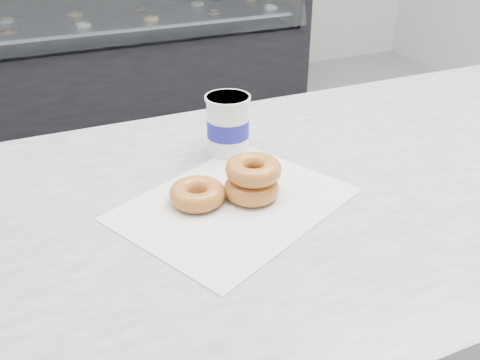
{
  "coord_description": "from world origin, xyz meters",
  "views": [
    {
      "loc": [
        -0.62,
        -1.26,
        1.35
      ],
      "look_at": [
        -0.32,
        -0.58,
        0.92
      ],
      "focal_mm": 40.0,
      "sensor_mm": 36.0,
      "label": 1
    }
  ],
  "objects_px": {
    "donut_single": "(197,194)",
    "donut_stack": "(253,179)",
    "display_case": "(114,34)",
    "coffee_cup": "(228,124)",
    "counter": "(377,340)"
  },
  "relations": [
    {
      "from": "counter",
      "to": "donut_single",
      "type": "bearing_deg",
      "value": 177.56
    },
    {
      "from": "counter",
      "to": "donut_single",
      "type": "height_order",
      "value": "donut_single"
    },
    {
      "from": "counter",
      "to": "donut_stack",
      "type": "relative_size",
      "value": 24.88
    },
    {
      "from": "counter",
      "to": "display_case",
      "type": "bearing_deg",
      "value": 90.0
    },
    {
      "from": "donut_stack",
      "to": "donut_single",
      "type": "bearing_deg",
      "value": 169.01
    },
    {
      "from": "donut_stack",
      "to": "coffee_cup",
      "type": "distance_m",
      "value": 0.17
    },
    {
      "from": "donut_single",
      "to": "donut_stack",
      "type": "relative_size",
      "value": 0.72
    },
    {
      "from": "display_case",
      "to": "coffee_cup",
      "type": "height_order",
      "value": "display_case"
    },
    {
      "from": "donut_single",
      "to": "counter",
      "type": "bearing_deg",
      "value": -2.44
    },
    {
      "from": "display_case",
      "to": "donut_single",
      "type": "distance_m",
      "value": 2.77
    },
    {
      "from": "donut_single",
      "to": "coffee_cup",
      "type": "height_order",
      "value": "coffee_cup"
    },
    {
      "from": "display_case",
      "to": "donut_stack",
      "type": "distance_m",
      "value": 2.77
    },
    {
      "from": "donut_stack",
      "to": "coffee_cup",
      "type": "bearing_deg",
      "value": 80.82
    },
    {
      "from": "counter",
      "to": "coffee_cup",
      "type": "bearing_deg",
      "value": 150.0
    },
    {
      "from": "counter",
      "to": "donut_stack",
      "type": "bearing_deg",
      "value": 179.98
    }
  ]
}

